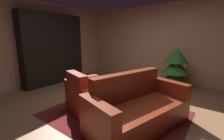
{
  "coord_description": "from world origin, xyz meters",
  "views": [
    {
      "loc": [
        1.69,
        -2.54,
        1.49
      ],
      "look_at": [
        -0.22,
        0.03,
        0.82
      ],
      "focal_mm": 24.12,
      "sensor_mm": 36.0,
      "label": 1
    }
  ],
  "objects_px": {
    "bookshelf_unit": "(57,50)",
    "bottle_on_table": "(120,89)",
    "couch_red": "(138,109)",
    "coffee_table": "(115,94)",
    "armchair_red": "(90,98)",
    "decorated_tree": "(176,68)",
    "book_stack_on_table": "(115,90)"
  },
  "relations": [
    {
      "from": "coffee_table",
      "to": "decorated_tree",
      "type": "bearing_deg",
      "value": 76.79
    },
    {
      "from": "decorated_tree",
      "to": "armchair_red",
      "type": "bearing_deg",
      "value": -110.22
    },
    {
      "from": "bookshelf_unit",
      "to": "book_stack_on_table",
      "type": "height_order",
      "value": "bookshelf_unit"
    },
    {
      "from": "bookshelf_unit",
      "to": "bottle_on_table",
      "type": "height_order",
      "value": "bookshelf_unit"
    },
    {
      "from": "coffee_table",
      "to": "armchair_red",
      "type": "bearing_deg",
      "value": -145.62
    },
    {
      "from": "bookshelf_unit",
      "to": "book_stack_on_table",
      "type": "xyz_separation_m",
      "value": [
        2.92,
        -0.74,
        -0.58
      ]
    },
    {
      "from": "couch_red",
      "to": "decorated_tree",
      "type": "bearing_deg",
      "value": 90.53
    },
    {
      "from": "bookshelf_unit",
      "to": "couch_red",
      "type": "height_order",
      "value": "bookshelf_unit"
    },
    {
      "from": "armchair_red",
      "to": "decorated_tree",
      "type": "height_order",
      "value": "decorated_tree"
    },
    {
      "from": "couch_red",
      "to": "coffee_table",
      "type": "relative_size",
      "value": 2.6
    },
    {
      "from": "book_stack_on_table",
      "to": "bottle_on_table",
      "type": "relative_size",
      "value": 0.75
    },
    {
      "from": "couch_red",
      "to": "coffee_table",
      "type": "distance_m",
      "value": 0.59
    },
    {
      "from": "coffee_table",
      "to": "decorated_tree",
      "type": "height_order",
      "value": "decorated_tree"
    },
    {
      "from": "couch_red",
      "to": "book_stack_on_table",
      "type": "bearing_deg",
      "value": 171.68
    },
    {
      "from": "decorated_tree",
      "to": "couch_red",
      "type": "bearing_deg",
      "value": -89.47
    },
    {
      "from": "armchair_red",
      "to": "bottle_on_table",
      "type": "distance_m",
      "value": 0.69
    },
    {
      "from": "bookshelf_unit",
      "to": "armchair_red",
      "type": "relative_size",
      "value": 1.95
    },
    {
      "from": "coffee_table",
      "to": "decorated_tree",
      "type": "relative_size",
      "value": 0.62
    },
    {
      "from": "bookshelf_unit",
      "to": "coffee_table",
      "type": "height_order",
      "value": "bookshelf_unit"
    },
    {
      "from": "bookshelf_unit",
      "to": "bottle_on_table",
      "type": "bearing_deg",
      "value": -14.27
    },
    {
      "from": "couch_red",
      "to": "bookshelf_unit",
      "type": "bearing_deg",
      "value": 166.75
    },
    {
      "from": "bookshelf_unit",
      "to": "armchair_red",
      "type": "xyz_separation_m",
      "value": [
        2.47,
        -0.97,
        -0.79
      ]
    },
    {
      "from": "bookshelf_unit",
      "to": "couch_red",
      "type": "bearing_deg",
      "value": -13.25
    },
    {
      "from": "armchair_red",
      "to": "couch_red",
      "type": "relative_size",
      "value": 0.58
    },
    {
      "from": "book_stack_on_table",
      "to": "bottle_on_table",
      "type": "height_order",
      "value": "bottle_on_table"
    },
    {
      "from": "armchair_red",
      "to": "decorated_tree",
      "type": "bearing_deg",
      "value": 69.78
    },
    {
      "from": "book_stack_on_table",
      "to": "armchair_red",
      "type": "bearing_deg",
      "value": -152.19
    },
    {
      "from": "armchair_red",
      "to": "bookshelf_unit",
      "type": "bearing_deg",
      "value": 158.53
    },
    {
      "from": "armchair_red",
      "to": "book_stack_on_table",
      "type": "xyz_separation_m",
      "value": [
        0.45,
        0.24,
        0.21
      ]
    },
    {
      "from": "bookshelf_unit",
      "to": "couch_red",
      "type": "relative_size",
      "value": 1.14
    },
    {
      "from": "bottle_on_table",
      "to": "armchair_red",
      "type": "bearing_deg",
      "value": -162.59
    },
    {
      "from": "bottle_on_table",
      "to": "coffee_table",
      "type": "bearing_deg",
      "value": 152.88
    }
  ]
}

